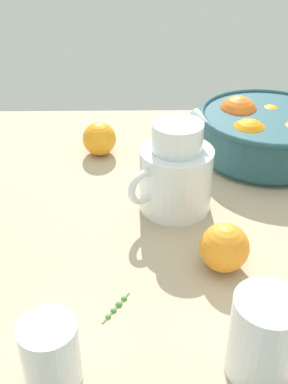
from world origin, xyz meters
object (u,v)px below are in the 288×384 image
(second_glass, at_px, (51,357))
(loose_orange_0, at_px, (224,248))
(fruit_bowl, at_px, (267,132))
(juice_glass, at_px, (262,341))
(juice_pitcher, at_px, (175,178))
(loose_orange_3, at_px, (99,139))

(second_glass, distance_m, loose_orange_0, 0.28)
(fruit_bowl, relative_size, second_glass, 3.34)
(juice_glass, height_order, loose_orange_0, juice_glass)
(juice_pitcher, distance_m, loose_orange_3, 0.24)
(fruit_bowl, relative_size, loose_orange_3, 4.06)
(juice_glass, distance_m, second_glass, 0.23)
(juice_glass, relative_size, second_glass, 1.28)
(fruit_bowl, height_order, juice_glass, fruit_bowl)
(juice_glass, relative_size, loose_orange_0, 1.51)
(fruit_bowl, relative_size, juice_glass, 2.60)
(fruit_bowl, height_order, loose_orange_0, fruit_bowl)
(fruit_bowl, height_order, juice_pitcher, juice_pitcher)
(fruit_bowl, xyz_separation_m, second_glass, (-0.36, -0.52, -0.02))
(juice_glass, xyz_separation_m, second_glass, (-0.23, -0.01, -0.01))
(loose_orange_0, distance_m, loose_orange_3, 0.41)
(juice_pitcher, height_order, loose_orange_3, juice_pitcher)
(juice_glass, xyz_separation_m, loose_orange_3, (-0.21, 0.53, -0.01))
(juice_pitcher, bearing_deg, second_glass, -115.04)
(fruit_bowl, bearing_deg, second_glass, -124.37)
(loose_orange_0, bearing_deg, juice_glass, -85.79)
(loose_orange_0, bearing_deg, second_glass, -140.04)
(juice_glass, height_order, second_glass, juice_glass)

